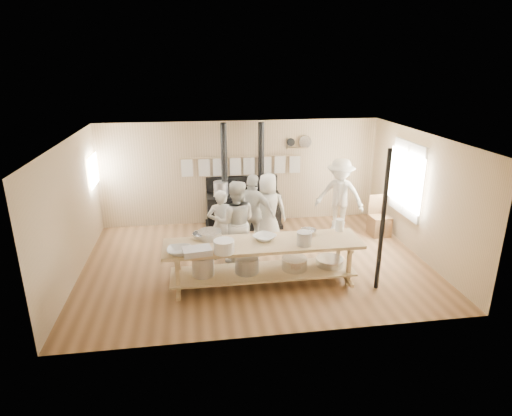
{
  "coord_description": "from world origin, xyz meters",
  "views": [
    {
      "loc": [
        -1.18,
        -7.94,
        3.97
      ],
      "look_at": [
        0.03,
        0.2,
        1.13
      ],
      "focal_mm": 30.0,
      "sensor_mm": 36.0,
      "label": 1
    }
  ],
  "objects_px": {
    "prep_table": "(262,259)",
    "cook_left": "(236,222)",
    "cook_center": "(268,210)",
    "roasting_pan": "(197,251)",
    "cook_far_left": "(221,225)",
    "chair": "(379,224)",
    "stove": "(243,206)",
    "cook_by_window": "(340,195)",
    "cook_right": "(253,213)"
  },
  "relations": [
    {
      "from": "cook_center",
      "to": "chair",
      "type": "bearing_deg",
      "value": -165.46
    },
    {
      "from": "roasting_pan",
      "to": "cook_by_window",
      "type": "bearing_deg",
      "value": 38.0
    },
    {
      "from": "stove",
      "to": "cook_by_window",
      "type": "height_order",
      "value": "stove"
    },
    {
      "from": "prep_table",
      "to": "cook_far_left",
      "type": "height_order",
      "value": "cook_far_left"
    },
    {
      "from": "cook_far_left",
      "to": "cook_by_window",
      "type": "xyz_separation_m",
      "value": [
        2.95,
        1.16,
        0.15
      ]
    },
    {
      "from": "chair",
      "to": "roasting_pan",
      "type": "xyz_separation_m",
      "value": [
        -4.34,
        -2.3,
        0.62
      ]
    },
    {
      "from": "stove",
      "to": "prep_table",
      "type": "bearing_deg",
      "value": -90.04
    },
    {
      "from": "stove",
      "to": "cook_center",
      "type": "height_order",
      "value": "stove"
    },
    {
      "from": "cook_left",
      "to": "roasting_pan",
      "type": "distance_m",
      "value": 1.56
    },
    {
      "from": "stove",
      "to": "chair",
      "type": "height_order",
      "value": "stove"
    },
    {
      "from": "cook_left",
      "to": "cook_by_window",
      "type": "xyz_separation_m",
      "value": [
        2.65,
        1.36,
        0.03
      ]
    },
    {
      "from": "chair",
      "to": "cook_by_window",
      "type": "bearing_deg",
      "value": 152.56
    },
    {
      "from": "cook_far_left",
      "to": "roasting_pan",
      "type": "height_order",
      "value": "cook_far_left"
    },
    {
      "from": "prep_table",
      "to": "roasting_pan",
      "type": "height_order",
      "value": "roasting_pan"
    },
    {
      "from": "cook_left",
      "to": "cook_center",
      "type": "relative_size",
      "value": 1.06
    },
    {
      "from": "cook_far_left",
      "to": "cook_left",
      "type": "relative_size",
      "value": 0.87
    },
    {
      "from": "cook_far_left",
      "to": "cook_center",
      "type": "distance_m",
      "value": 1.27
    },
    {
      "from": "cook_center",
      "to": "roasting_pan",
      "type": "relative_size",
      "value": 3.43
    },
    {
      "from": "cook_left",
      "to": "stove",
      "type": "bearing_deg",
      "value": -95.19
    },
    {
      "from": "prep_table",
      "to": "cook_left",
      "type": "height_order",
      "value": "cook_left"
    },
    {
      "from": "roasting_pan",
      "to": "cook_center",
      "type": "bearing_deg",
      "value": 53.4
    },
    {
      "from": "cook_right",
      "to": "chair",
      "type": "xyz_separation_m",
      "value": [
        3.11,
        0.4,
        -0.58
      ]
    },
    {
      "from": "cook_far_left",
      "to": "cook_by_window",
      "type": "relative_size",
      "value": 0.83
    },
    {
      "from": "cook_center",
      "to": "cook_right",
      "type": "distance_m",
      "value": 0.45
    },
    {
      "from": "prep_table",
      "to": "cook_right",
      "type": "height_order",
      "value": "cook_right"
    },
    {
      "from": "cook_far_left",
      "to": "cook_center",
      "type": "height_order",
      "value": "cook_center"
    },
    {
      "from": "stove",
      "to": "cook_far_left",
      "type": "height_order",
      "value": "stove"
    },
    {
      "from": "stove",
      "to": "cook_right",
      "type": "xyz_separation_m",
      "value": [
        0.05,
        -1.44,
        0.34
      ]
    },
    {
      "from": "roasting_pan",
      "to": "cook_far_left",
      "type": "bearing_deg",
      "value": 71.89
    },
    {
      "from": "prep_table",
      "to": "cook_by_window",
      "type": "bearing_deg",
      "value": 46.23
    },
    {
      "from": "cook_far_left",
      "to": "chair",
      "type": "height_order",
      "value": "cook_far_left"
    },
    {
      "from": "prep_table",
      "to": "cook_far_left",
      "type": "distance_m",
      "value": 1.41
    },
    {
      "from": "prep_table",
      "to": "cook_far_left",
      "type": "xyz_separation_m",
      "value": [
        -0.68,
        1.21,
        0.24
      ]
    },
    {
      "from": "cook_left",
      "to": "roasting_pan",
      "type": "height_order",
      "value": "cook_left"
    },
    {
      "from": "cook_far_left",
      "to": "cook_right",
      "type": "bearing_deg",
      "value": -160.89
    },
    {
      "from": "prep_table",
      "to": "cook_center",
      "type": "xyz_separation_m",
      "value": [
        0.42,
        1.83,
        0.31
      ]
    },
    {
      "from": "prep_table",
      "to": "roasting_pan",
      "type": "distance_m",
      "value": 1.29
    },
    {
      "from": "stove",
      "to": "cook_right",
      "type": "relative_size",
      "value": 1.52
    },
    {
      "from": "cook_center",
      "to": "cook_left",
      "type": "bearing_deg",
      "value": 57.17
    },
    {
      "from": "stove",
      "to": "prep_table",
      "type": "relative_size",
      "value": 0.72
    },
    {
      "from": "stove",
      "to": "prep_table",
      "type": "distance_m",
      "value": 3.02
    },
    {
      "from": "stove",
      "to": "cook_far_left",
      "type": "distance_m",
      "value": 1.95
    },
    {
      "from": "stove",
      "to": "cook_far_left",
      "type": "bearing_deg",
      "value": -110.74
    },
    {
      "from": "cook_right",
      "to": "roasting_pan",
      "type": "height_order",
      "value": "cook_right"
    },
    {
      "from": "cook_right",
      "to": "chair",
      "type": "bearing_deg",
      "value": -139.03
    },
    {
      "from": "cook_left",
      "to": "cook_right",
      "type": "distance_m",
      "value": 0.71
    },
    {
      "from": "prep_table",
      "to": "cook_by_window",
      "type": "xyz_separation_m",
      "value": [
        2.27,
        2.37,
        0.39
      ]
    },
    {
      "from": "stove",
      "to": "cook_center",
      "type": "relative_size",
      "value": 1.57
    },
    {
      "from": "cook_right",
      "to": "roasting_pan",
      "type": "distance_m",
      "value": 2.27
    },
    {
      "from": "cook_right",
      "to": "chair",
      "type": "distance_m",
      "value": 3.18
    }
  ]
}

